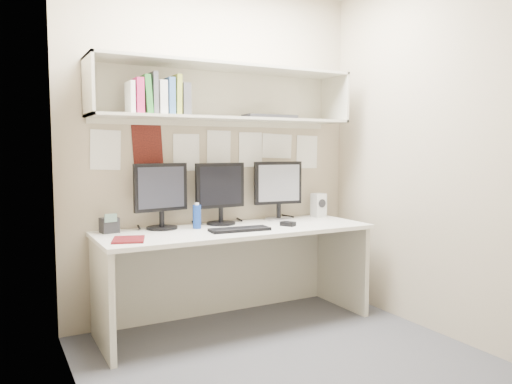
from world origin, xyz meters
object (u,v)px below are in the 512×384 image
desk (236,277)px  maroon_notebook (129,240)px  keyboard (240,229)px  desk_phone (109,225)px  speaker (319,205)px  monitor_center (220,191)px  monitor_left (161,193)px  monitor_right (278,188)px

desk → maroon_notebook: bearing=-170.8°
keyboard → desk_phone: bearing=161.8°
desk → speaker: bearing=13.0°
desk → monitor_center: bearing=96.9°
monitor_center → maroon_notebook: 0.90m
monitor_left → maroon_notebook: bearing=-140.9°
monitor_right → monitor_center: bearing=-173.0°
maroon_notebook → speaker: bearing=28.9°
monitor_left → speaker: size_ratio=2.37×
desk → monitor_center: size_ratio=4.25×
monitor_center → desk_phone: 0.86m
monitor_right → maroon_notebook: bearing=-157.9°
monitor_center → keyboard: (-0.01, -0.35, -0.25)m
monitor_right → keyboard: bearing=-139.2°
desk → maroon_notebook: maroon_notebook is taller
keyboard → speaker: speaker is taller
desk → speaker: speaker is taller
keyboard → speaker: (0.91, 0.33, 0.09)m
monitor_right → maroon_notebook: (-1.31, -0.35, -0.25)m
monitor_left → desk: bearing=-32.0°
monitor_center → keyboard: 0.43m
monitor_center → monitor_right: 0.51m
monitor_center → monitor_right: size_ratio=0.99×
keyboard → desk_phone: size_ratio=3.09×
monitor_left → monitor_center: monitor_left is taller
desk → monitor_left: bearing=156.0°
monitor_left → speaker: monitor_left is taller
monitor_left → desk_phone: size_ratio=3.43×
monitor_center → desk_phone: bearing=176.3°
monitor_center → speaker: 0.92m
monitor_left → maroon_notebook: 0.54m
desk → desk_phone: (-0.86, 0.22, 0.42)m
monitor_left → speaker: bearing=-8.7°
monitor_center → speaker: (0.90, -0.02, -0.16)m
monitor_right → maroon_notebook: 1.38m
monitor_center → keyboard: size_ratio=1.10×
monitor_left → keyboard: bearing=-45.5°
monitor_right → desk_phone: bearing=-173.0°
keyboard → maroon_notebook: (-0.78, -0.00, -0.00)m
monitor_center → monitor_right: monitor_right is taller
monitor_left → monitor_right: 0.98m
monitor_left → maroon_notebook: monitor_left is taller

